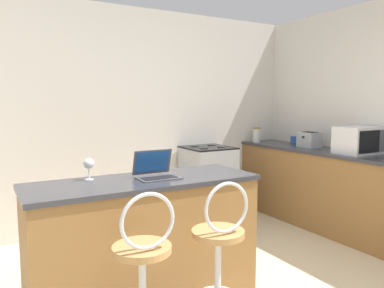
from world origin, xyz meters
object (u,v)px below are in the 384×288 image
object	(u,v)px
bar_stool_far	(219,262)
wine_glass_short	(89,164)
mug_blue	(294,140)
microwave	(358,140)
mug_white	(300,141)
stove_range	(208,183)
bar_stool_near	(144,281)
toaster	(309,140)
laptop	(156,171)
storage_jar	(257,135)

from	to	relation	value
bar_stool_far	wine_glass_short	bearing A→B (deg)	128.33
mug_blue	bar_stool_far	bearing A→B (deg)	-143.38
microwave	wine_glass_short	size ratio (longest dim) A/B	2.90
mug_white	stove_range	bearing A→B (deg)	162.09
bar_stool_near	mug_blue	size ratio (longest dim) A/B	9.87
toaster	bar_stool_near	bearing A→B (deg)	-153.64
bar_stool_far	microwave	world-z (taller)	microwave
bar_stool_far	microwave	distance (m)	2.47
stove_range	wine_glass_short	xyz separation A→B (m)	(-1.81, -1.26, 0.58)
bar_stool_far	microwave	size ratio (longest dim) A/B	2.20
laptop	storage_jar	world-z (taller)	same
laptop	mug_blue	world-z (taller)	laptop
bar_stool_far	wine_glass_short	xyz separation A→B (m)	(-0.62, 0.78, 0.57)
laptop	storage_jar	distance (m)	2.70
storage_jar	wine_glass_short	xyz separation A→B (m)	(-2.68, -1.36, 0.01)
bar_stool_near	storage_jar	world-z (taller)	storage_jar
microwave	toaster	xyz separation A→B (m)	(-0.01, 0.68, -0.05)
bar_stool_near	laptop	bearing A→B (deg)	59.55
microwave	mug_white	distance (m)	0.96
bar_stool_near	wine_glass_short	bearing A→B (deg)	96.88
microwave	storage_jar	xyz separation A→B (m)	(-0.22, 1.44, -0.04)
bar_stool_near	storage_jar	size ratio (longest dim) A/B	4.92
microwave	wine_glass_short	world-z (taller)	microwave
toaster	stove_range	world-z (taller)	toaster
bar_stool_near	bar_stool_far	world-z (taller)	same
toaster	wine_glass_short	size ratio (longest dim) A/B	1.55
laptop	mug_blue	distance (m)	2.88
mug_blue	wine_glass_short	distance (m)	3.24
microwave	wine_glass_short	xyz separation A→B (m)	(-2.90, 0.08, -0.03)
bar_stool_near	mug_white	world-z (taller)	mug_white
bar_stool_far	laptop	world-z (taller)	laptop
mug_white	wine_glass_short	xyz separation A→B (m)	(-3.00, -0.87, 0.07)
microwave	wine_glass_short	distance (m)	2.90
stove_range	bar_stool_near	bearing A→B (deg)	-130.18
mug_blue	storage_jar	bearing A→B (deg)	140.49
laptop	toaster	xyz separation A→B (m)	(2.43, 0.77, 0.04)
bar_stool_near	wine_glass_short	xyz separation A→B (m)	(-0.09, 0.78, 0.57)
bar_stool_far	storage_jar	distance (m)	3.03
microwave	mug_blue	bearing A→B (deg)	81.56
microwave	stove_range	xyz separation A→B (m)	(-1.09, 1.33, -0.61)
bar_stool_near	microwave	world-z (taller)	microwave
stove_range	storage_jar	xyz separation A→B (m)	(0.87, 0.11, 0.57)
toaster	stove_range	xyz separation A→B (m)	(-1.08, 0.65, -0.56)
toaster	storage_jar	bearing A→B (deg)	105.54
mug_white	mug_blue	size ratio (longest dim) A/B	0.93
stove_range	mug_blue	xyz separation A→B (m)	(1.25, -0.21, 0.51)
laptop	bar_stool_far	bearing A→B (deg)	-75.15
microwave	storage_jar	distance (m)	1.46
bar_stool_far	stove_range	xyz separation A→B (m)	(1.20, 2.03, -0.01)
laptop	microwave	world-z (taller)	microwave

